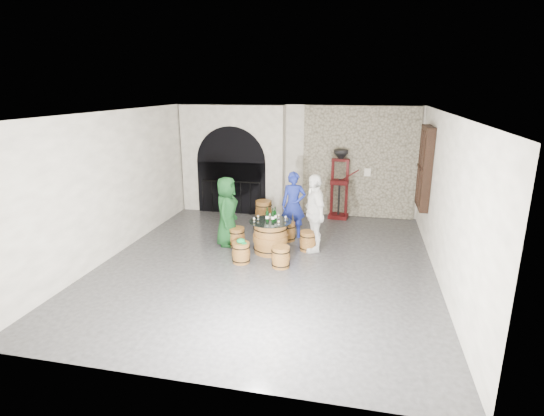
% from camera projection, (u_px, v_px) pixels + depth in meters
% --- Properties ---
extents(ground, '(8.00, 8.00, 0.00)m').
position_uv_depth(ground, '(267.00, 263.00, 9.24)').
color(ground, '#2B2B2D').
rests_on(ground, ground).
extents(wall_back, '(8.00, 0.00, 8.00)m').
position_uv_depth(wall_back, '(297.00, 160.00, 12.55)').
color(wall_back, silver).
rests_on(wall_back, ground).
extents(wall_front, '(8.00, 0.00, 8.00)m').
position_uv_depth(wall_front, '(192.00, 270.00, 5.04)').
color(wall_front, silver).
rests_on(wall_front, ground).
extents(wall_left, '(0.00, 8.00, 8.00)m').
position_uv_depth(wall_left, '(115.00, 184.00, 9.51)').
color(wall_left, silver).
rests_on(wall_left, ground).
extents(wall_right, '(0.00, 8.00, 8.00)m').
position_uv_depth(wall_right, '(446.00, 201.00, 8.08)').
color(wall_right, silver).
rests_on(wall_right, ground).
extents(ceiling, '(8.00, 8.00, 0.00)m').
position_uv_depth(ceiling, '(267.00, 113.00, 8.35)').
color(ceiling, beige).
rests_on(ceiling, wall_back).
extents(stone_facing_panel, '(3.20, 0.12, 3.18)m').
position_uv_depth(stone_facing_panel, '(359.00, 163.00, 12.13)').
color(stone_facing_panel, gray).
rests_on(stone_facing_panel, ground).
extents(arched_opening, '(3.10, 0.60, 3.19)m').
position_uv_depth(arched_opening, '(233.00, 160.00, 12.70)').
color(arched_opening, silver).
rests_on(arched_opening, ground).
extents(shuttered_window, '(0.23, 1.10, 2.00)m').
position_uv_depth(shuttered_window, '(424.00, 168.00, 10.30)').
color(shuttered_window, black).
rests_on(shuttered_window, wall_right).
extents(barrel_table, '(0.97, 0.97, 0.75)m').
position_uv_depth(barrel_table, '(270.00, 237.00, 9.75)').
color(barrel_table, olive).
rests_on(barrel_table, ground).
extents(barrel_stool_left, '(0.41, 0.41, 0.46)m').
position_uv_depth(barrel_stool_left, '(237.00, 237.00, 10.15)').
color(barrel_stool_left, olive).
rests_on(barrel_stool_left, ground).
extents(barrel_stool_far, '(0.41, 0.41, 0.46)m').
position_uv_depth(barrel_stool_far, '(288.00, 231.00, 10.54)').
color(barrel_stool_far, olive).
rests_on(barrel_stool_far, ground).
extents(barrel_stool_right, '(0.41, 0.41, 0.46)m').
position_uv_depth(barrel_stool_right, '(308.00, 241.00, 9.89)').
color(barrel_stool_right, olive).
rests_on(barrel_stool_right, ground).
extents(barrel_stool_near_right, '(0.41, 0.41, 0.46)m').
position_uv_depth(barrel_stool_near_right, '(281.00, 257.00, 8.97)').
color(barrel_stool_near_right, olive).
rests_on(barrel_stool_near_right, ground).
extents(barrel_stool_near_left, '(0.41, 0.41, 0.46)m').
position_uv_depth(barrel_stool_near_left, '(241.00, 253.00, 9.20)').
color(barrel_stool_near_left, olive).
rests_on(barrel_stool_near_left, ground).
extents(green_cap, '(0.23, 0.18, 0.10)m').
position_uv_depth(green_cap, '(241.00, 241.00, 9.12)').
color(green_cap, '#0B823A').
rests_on(green_cap, barrel_stool_near_left).
extents(person_green, '(0.55, 0.83, 1.68)m').
position_uv_depth(person_green, '(227.00, 211.00, 10.08)').
color(person_green, '#103A17').
rests_on(person_green, ground).
extents(person_blue, '(0.64, 0.45, 1.67)m').
position_uv_depth(person_blue, '(294.00, 205.00, 10.64)').
color(person_blue, navy).
rests_on(person_blue, ground).
extents(person_white, '(0.85, 1.15, 1.82)m').
position_uv_depth(person_white, '(314.00, 213.00, 9.72)').
color(person_white, white).
rests_on(person_white, ground).
extents(wine_bottle_left, '(0.08, 0.08, 0.32)m').
position_uv_depth(wine_bottle_left, '(267.00, 216.00, 9.59)').
color(wine_bottle_left, black).
rests_on(wine_bottle_left, barrel_table).
extents(wine_bottle_center, '(0.08, 0.08, 0.32)m').
position_uv_depth(wine_bottle_center, '(273.00, 216.00, 9.55)').
color(wine_bottle_center, black).
rests_on(wine_bottle_center, barrel_table).
extents(wine_bottle_right, '(0.08, 0.08, 0.32)m').
position_uv_depth(wine_bottle_right, '(275.00, 215.00, 9.64)').
color(wine_bottle_right, black).
rests_on(wine_bottle_right, barrel_table).
extents(tasting_glass_a, '(0.05, 0.05, 0.10)m').
position_uv_depth(tasting_glass_a, '(254.00, 220.00, 9.58)').
color(tasting_glass_a, '#B67923').
rests_on(tasting_glass_a, barrel_table).
extents(tasting_glass_b, '(0.05, 0.05, 0.10)m').
position_uv_depth(tasting_glass_b, '(285.00, 218.00, 9.70)').
color(tasting_glass_b, '#B67923').
rests_on(tasting_glass_b, barrel_table).
extents(tasting_glass_c, '(0.05, 0.05, 0.10)m').
position_uv_depth(tasting_glass_c, '(270.00, 216.00, 9.88)').
color(tasting_glass_c, '#B67923').
rests_on(tasting_glass_c, barrel_table).
extents(tasting_glass_d, '(0.05, 0.05, 0.10)m').
position_uv_depth(tasting_glass_d, '(279.00, 216.00, 9.85)').
color(tasting_glass_d, '#B67923').
rests_on(tasting_glass_d, barrel_table).
extents(tasting_glass_e, '(0.05, 0.05, 0.10)m').
position_uv_depth(tasting_glass_e, '(279.00, 223.00, 9.37)').
color(tasting_glass_e, '#B67923').
rests_on(tasting_glass_e, barrel_table).
extents(tasting_glass_f, '(0.05, 0.05, 0.10)m').
position_uv_depth(tasting_glass_f, '(258.00, 217.00, 9.76)').
color(tasting_glass_f, '#B67923').
rests_on(tasting_glass_f, barrel_table).
extents(side_barrel, '(0.48, 0.48, 0.64)m').
position_uv_depth(side_barrel, '(264.00, 212.00, 11.86)').
color(side_barrel, olive).
rests_on(side_barrel, ground).
extents(corking_press, '(0.83, 0.49, 1.99)m').
position_uv_depth(corking_press, '(340.00, 179.00, 12.08)').
color(corking_press, '#4A0C0D').
rests_on(corking_press, ground).
extents(control_box, '(0.18, 0.10, 0.22)m').
position_uv_depth(control_box, '(367.00, 172.00, 12.07)').
color(control_box, silver).
rests_on(control_box, wall_back).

